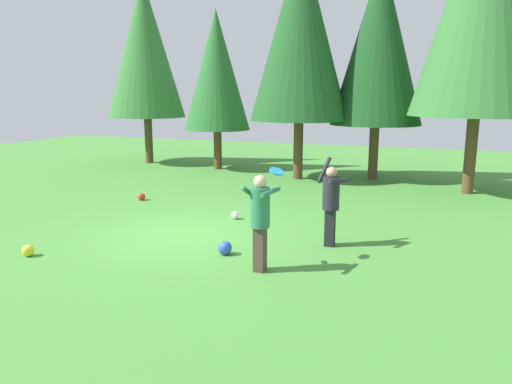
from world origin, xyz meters
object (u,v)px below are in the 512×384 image
object	(u,v)px
person_thrower	(331,199)
ball_yellow	(28,250)
ball_blue	(225,248)
tree_left	(217,71)
frisbee	(277,171)
person_catcher	(260,215)
ball_white	(235,215)
tree_center	(300,31)
tree_far_left	(145,48)
tree_right	(379,42)
ball_red	(142,197)

from	to	relation	value
person_thrower	ball_yellow	bearing A→B (deg)	-32.98
ball_blue	tree_left	distance (m)	11.53
frisbee	tree_left	size ratio (longest dim) A/B	0.06
person_catcher	ball_white	bearing A→B (deg)	40.26
person_thrower	tree_left	distance (m)	11.13
ball_white	tree_center	world-z (taller)	tree_center
person_catcher	tree_far_left	size ratio (longest dim) A/B	0.21
tree_left	tree_right	size ratio (longest dim) A/B	0.82
person_catcher	tree_center	distance (m)	10.34
ball_red	tree_center	distance (m)	7.90
person_catcher	ball_blue	bearing A→B (deg)	68.42
ball_red	tree_far_left	world-z (taller)	tree_far_left
ball_blue	tree_center	world-z (taller)	tree_center
ball_red	tree_far_left	distance (m)	9.31
person_catcher	tree_center	world-z (taller)	tree_center
person_thrower	tree_center	xyz separation A→B (m)	(-2.79, 7.42, 4.19)
ball_white	ball_blue	bearing A→B (deg)	-70.95
tree_left	tree_right	xyz separation A→B (m)	(6.28, -0.14, 0.85)
frisbee	ball_yellow	xyz separation A→B (m)	(-4.51, -1.42, -1.57)
person_thrower	tree_right	distance (m)	9.21
person_thrower	ball_yellow	xyz separation A→B (m)	(-5.24, -2.69, -0.85)
tree_right	ball_red	bearing A→B (deg)	-133.55
tree_far_left	tree_right	bearing A→B (deg)	-3.97
person_thrower	ball_blue	distance (m)	2.33
frisbee	tree_far_left	xyz separation A→B (m)	(-9.44, 10.35, 3.27)
ball_blue	ball_white	distance (m)	2.69
person_catcher	person_thrower	bearing A→B (deg)	-14.15
ball_white	tree_far_left	world-z (taller)	tree_far_left
ball_red	tree_left	xyz separation A→B (m)	(-0.48, 6.24, 3.82)
tree_right	person_catcher	bearing A→B (deg)	-93.31
ball_blue	ball_red	xyz separation A→B (m)	(-4.27, 3.56, -0.03)
ball_blue	ball_red	world-z (taller)	ball_blue
ball_yellow	ball_red	distance (m)	5.04
tree_right	ball_yellow	bearing A→B (deg)	-114.29
person_catcher	tree_right	xyz separation A→B (m)	(0.59, 10.23, 3.77)
person_catcher	ball_white	distance (m)	3.72
tree_right	tree_center	world-z (taller)	tree_center
tree_center	tree_far_left	bearing A→B (deg)	167.36
ball_blue	ball_white	xyz separation A→B (m)	(-0.88, 2.54, -0.04)
ball_red	frisbee	bearing A→B (deg)	-33.85
ball_blue	ball_red	size ratio (longest dim) A/B	1.27
tree_left	tree_center	distance (m)	4.08
ball_yellow	tree_left	world-z (taller)	tree_left
tree_left	tree_far_left	xyz separation A→B (m)	(-3.65, 0.55, 1.03)
ball_red	tree_center	size ratio (longest dim) A/B	0.03
ball_yellow	tree_center	distance (m)	11.56
ball_yellow	tree_far_left	distance (m)	13.64
frisbee	tree_far_left	size ratio (longest dim) A/B	0.05
ball_yellow	ball_red	bearing A→B (deg)	99.11
tree_center	tree_left	bearing A→B (deg)	163.49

